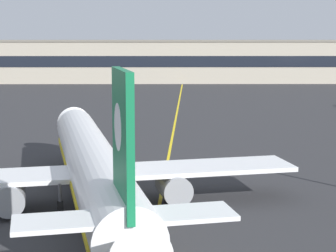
# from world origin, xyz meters

# --- Properties ---
(taxiway_centreline) EXTENTS (8.69, 179.82, 0.01)m
(taxiway_centreline) POSITION_xyz_m (0.00, 30.00, 0.00)
(taxiway_centreline) COLOR yellow
(taxiway_centreline) RESTS_ON ground
(airliner_foreground) EXTENTS (32.29, 41.13, 11.65)m
(airliner_foreground) POSITION_xyz_m (-5.79, 12.17, 3.37)
(airliner_foreground) COLOR white
(airliner_foreground) RESTS_ON ground
(terminal_building) EXTENTS (150.98, 12.40, 11.01)m
(terminal_building) POSITION_xyz_m (-5.28, 126.85, 5.51)
(terminal_building) COLOR #B2A893
(terminal_building) RESTS_ON ground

